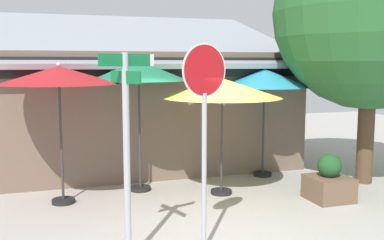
{
  "coord_description": "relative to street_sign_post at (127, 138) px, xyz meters",
  "views": [
    {
      "loc": [
        -2.78,
        -7.08,
        2.71
      ],
      "look_at": [
        -0.12,
        1.2,
        1.6
      ],
      "focal_mm": 41.83,
      "sensor_mm": 36.0,
      "label": 1
    }
  ],
  "objects": [
    {
      "name": "patio_umbrella_teal_far_right",
      "position": [
        3.9,
        3.72,
        0.62
      ],
      "size": [
        2.17,
        2.17,
        2.64
      ],
      "color": "black",
      "rests_on": "ground"
    },
    {
      "name": "street_sign_post",
      "position": [
        0.0,
        0.0,
        0.0
      ],
      "size": [
        0.77,
        0.72,
        2.85
      ],
      "color": "#A8AAB2",
      "rests_on": "ground"
    },
    {
      "name": "patio_umbrella_crimson_left",
      "position": [
        -0.77,
        2.98,
        0.74
      ],
      "size": [
        2.26,
        2.26,
        2.72
      ],
      "color": "black",
      "rests_on": "ground"
    },
    {
      "name": "sidewalk_planter",
      "position": [
        4.27,
        1.57,
        -1.37
      ],
      "size": [
        0.79,
        0.79,
        0.93
      ],
      "color": "brown",
      "rests_on": "ground"
    },
    {
      "name": "patio_umbrella_forest_green_center",
      "position": [
        0.84,
        3.39,
        0.81
      ],
      "size": [
        2.04,
        2.04,
        2.84
      ],
      "color": "black",
      "rests_on": "ground"
    },
    {
      "name": "stop_sign",
      "position": [
        1.1,
        0.03,
        0.34
      ],
      "size": [
        0.72,
        0.25,
        2.99
      ],
      "color": "#A8AAB2",
      "rests_on": "ground"
    },
    {
      "name": "cafe_building",
      "position": [
        1.42,
        6.59,
        -0.15
      ],
      "size": [
        8.08,
        5.77,
        4.26
      ],
      "color": "#705B4C",
      "rests_on": "ground"
    },
    {
      "name": "patio_umbrella_mustard_right",
      "position": [
        2.39,
        2.63,
        0.47
      ],
      "size": [
        2.44,
        2.44,
        2.47
      ],
      "color": "black",
      "rests_on": "ground"
    },
    {
      "name": "ground_plane",
      "position": [
        1.82,
        1.26,
        -1.77
      ],
      "size": [
        28.0,
        28.0,
        0.1
      ],
      "primitive_type": "cube",
      "color": "#ADA8A0"
    }
  ]
}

